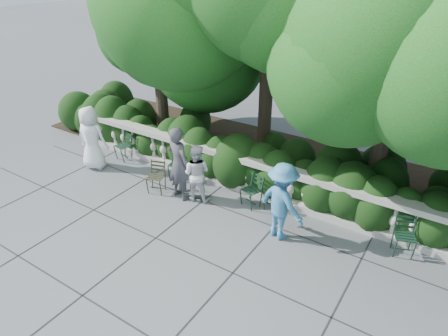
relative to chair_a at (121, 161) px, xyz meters
The scene contains 15 objects.
ground 4.08m from the chair_a, 17.69° to the right, with size 90.00×90.00×0.00m, color #505157.
balustrade 3.96m from the chair_a, ahead, with size 12.00×0.44×1.00m.
shrub_hedge 4.27m from the chair_a, 24.36° to the left, with size 15.00×2.60×1.70m, color black, non-canonical shape.
tree_canopy 6.36m from the chair_a, 23.13° to the left, with size 15.04×6.52×6.78m.
chair_a is the anchor object (origin of this frame).
chair_b 2.17m from the chair_a, ahead, with size 0.44×0.48×0.84m, color black, non-canonical shape.
chair_c 5.05m from the chair_a, ahead, with size 0.44×0.48×0.84m, color black, non-canonical shape.
chair_d 2.44m from the chair_a, ahead, with size 0.44×0.48×0.84m, color black, non-canonical shape.
chair_e 4.46m from the chair_a, ahead, with size 0.44×0.48×0.84m, color black, non-canonical shape.
chair_f 8.08m from the chair_a, ahead, with size 0.44×0.48×0.84m, color black, non-canonical shape.
chair_weathered 2.33m from the chair_a, 22.08° to the right, with size 0.44×0.48×0.84m, color black, non-canonical shape.
person_businessman 1.18m from the chair_a, 114.53° to the right, with size 0.90×0.59×1.85m, color white.
person_woman_grey 3.01m from the chair_a, 12.08° to the right, with size 0.70×0.46×1.92m, color #39383D.
person_casual_man 3.32m from the chair_a, ahead, with size 0.73×0.57×1.50m, color silver.
person_older_blue 5.74m from the chair_a, ahead, with size 1.15×0.66×1.78m, color teal.
Camera 1 is at (4.58, -6.05, 5.52)m, focal length 32.00 mm.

